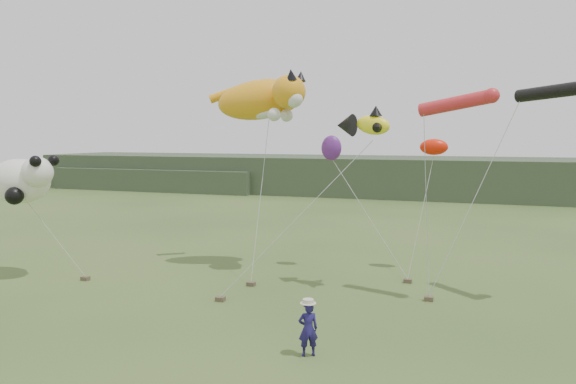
% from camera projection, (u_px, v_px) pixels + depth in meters
% --- Properties ---
extents(ground, '(120.00, 120.00, 0.00)m').
position_uv_depth(ground, '(275.00, 339.00, 17.64)').
color(ground, '#385123').
rests_on(ground, ground).
extents(headland, '(90.00, 13.00, 4.00)m').
position_uv_depth(headland, '(393.00, 177.00, 60.45)').
color(headland, '#2D3D28').
rests_on(headland, ground).
extents(festival_attendant, '(0.69, 0.62, 1.60)m').
position_uv_depth(festival_attendant, '(308.00, 329.00, 16.21)').
color(festival_attendant, '#1D1653').
rests_on(festival_attendant, ground).
extents(sandbag_anchors, '(14.95, 5.39, 0.17)m').
position_uv_depth(sandbag_anchors, '(276.00, 288.00, 23.24)').
color(sandbag_anchors, brown).
rests_on(sandbag_anchors, ground).
extents(cat_kite, '(5.52, 3.34, 2.50)m').
position_uv_depth(cat_kite, '(267.00, 99.00, 26.47)').
color(cat_kite, orange).
rests_on(cat_kite, ground).
extents(fish_kite, '(2.54, 1.66, 1.26)m').
position_uv_depth(fish_kite, '(363.00, 124.00, 22.91)').
color(fish_kite, '#FEF21C').
rests_on(fish_kite, ground).
extents(tube_kites, '(6.29, 2.93, 1.40)m').
position_uv_depth(tube_kites, '(507.00, 96.00, 21.01)').
color(tube_kites, black).
rests_on(tube_kites, ground).
extents(panda_kite, '(3.53, 2.29, 2.20)m').
position_uv_depth(panda_kite, '(22.00, 180.00, 25.04)').
color(panda_kite, white).
rests_on(panda_kite, ground).
extents(misc_kites, '(5.77, 1.81, 1.20)m').
position_uv_depth(misc_kites, '(381.00, 147.00, 26.36)').
color(misc_kites, red).
rests_on(misc_kites, ground).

